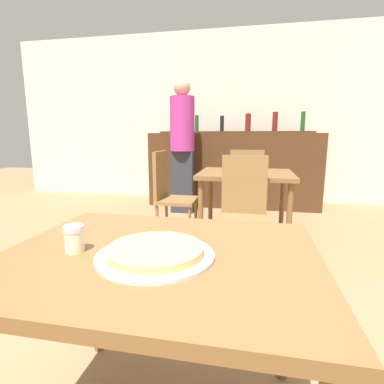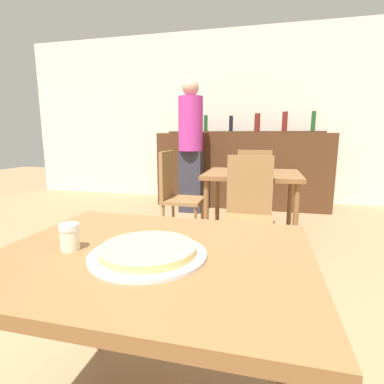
{
  "view_description": "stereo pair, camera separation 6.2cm",
  "coord_description": "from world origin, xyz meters",
  "px_view_note": "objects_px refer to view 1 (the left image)",
  "views": [
    {
      "loc": [
        0.29,
        -0.91,
        1.1
      ],
      "look_at": [
        -0.0,
        0.55,
        0.82
      ],
      "focal_mm": 28.0,
      "sensor_mm": 36.0,
      "label": 1
    },
    {
      "loc": [
        0.35,
        -0.89,
        1.1
      ],
      "look_at": [
        -0.0,
        0.55,
        0.82
      ],
      "focal_mm": 28.0,
      "sensor_mm": 36.0,
      "label": 2
    }
  ],
  "objects_px": {
    "chair_far_side_left": "(169,191)",
    "pizza_tray": "(154,252)",
    "chair_far_side_back": "(246,185)",
    "person_standing": "(182,142)",
    "cheese_shaker": "(74,238)",
    "chair_far_side_front": "(243,206)"
  },
  "relations": [
    {
      "from": "chair_far_side_back",
      "to": "chair_far_side_left",
      "type": "xyz_separation_m",
      "value": [
        -0.79,
        -0.55,
        0.0
      ]
    },
    {
      "from": "chair_far_side_left",
      "to": "pizza_tray",
      "type": "xyz_separation_m",
      "value": [
        0.56,
        -2.14,
        0.21
      ]
    },
    {
      "from": "chair_far_side_front",
      "to": "pizza_tray",
      "type": "distance_m",
      "value": 1.62
    },
    {
      "from": "chair_far_side_left",
      "to": "cheese_shaker",
      "type": "bearing_deg",
      "value": -172.51
    },
    {
      "from": "chair_far_side_front",
      "to": "cheese_shaker",
      "type": "bearing_deg",
      "value": -107.74
    },
    {
      "from": "pizza_tray",
      "to": "person_standing",
      "type": "bearing_deg",
      "value": 101.64
    },
    {
      "from": "chair_far_side_left",
      "to": "cheese_shaker",
      "type": "distance_m",
      "value": 2.18
    },
    {
      "from": "chair_far_side_left",
      "to": "chair_far_side_front",
      "type": "bearing_deg",
      "value": -124.93
    },
    {
      "from": "chair_far_side_front",
      "to": "person_standing",
      "type": "relative_size",
      "value": 0.51
    },
    {
      "from": "person_standing",
      "to": "chair_far_side_back",
      "type": "bearing_deg",
      "value": -32.7
    },
    {
      "from": "chair_far_side_front",
      "to": "chair_far_side_back",
      "type": "distance_m",
      "value": 1.11
    },
    {
      "from": "chair_far_side_front",
      "to": "chair_far_side_back",
      "type": "relative_size",
      "value": 1.0
    },
    {
      "from": "chair_far_side_front",
      "to": "person_standing",
      "type": "xyz_separation_m",
      "value": [
        -0.91,
        1.7,
        0.49
      ]
    },
    {
      "from": "cheese_shaker",
      "to": "chair_far_side_back",
      "type": "bearing_deg",
      "value": 79.31
    },
    {
      "from": "chair_far_side_left",
      "to": "pizza_tray",
      "type": "relative_size",
      "value": 2.5
    },
    {
      "from": "cheese_shaker",
      "to": "person_standing",
      "type": "xyz_separation_m",
      "value": [
        -0.4,
        3.29,
        0.25
      ]
    },
    {
      "from": "chair_far_side_back",
      "to": "pizza_tray",
      "type": "bearing_deg",
      "value": 84.99
    },
    {
      "from": "pizza_tray",
      "to": "cheese_shaker",
      "type": "xyz_separation_m",
      "value": [
        -0.27,
        -0.01,
        0.03
      ]
    },
    {
      "from": "chair_far_side_back",
      "to": "pizza_tray",
      "type": "height_order",
      "value": "chair_far_side_back"
    },
    {
      "from": "chair_far_side_back",
      "to": "person_standing",
      "type": "bearing_deg",
      "value": -32.7
    },
    {
      "from": "chair_far_side_back",
      "to": "person_standing",
      "type": "xyz_separation_m",
      "value": [
        -0.91,
        0.59,
        0.49
      ]
    },
    {
      "from": "pizza_tray",
      "to": "chair_far_side_front",
      "type": "bearing_deg",
      "value": 81.54
    }
  ]
}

